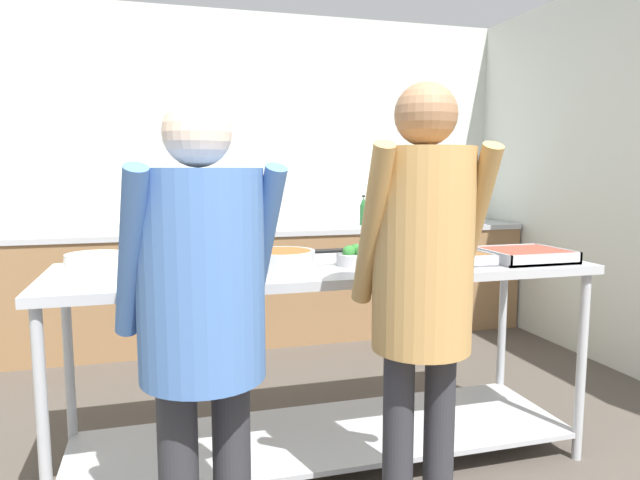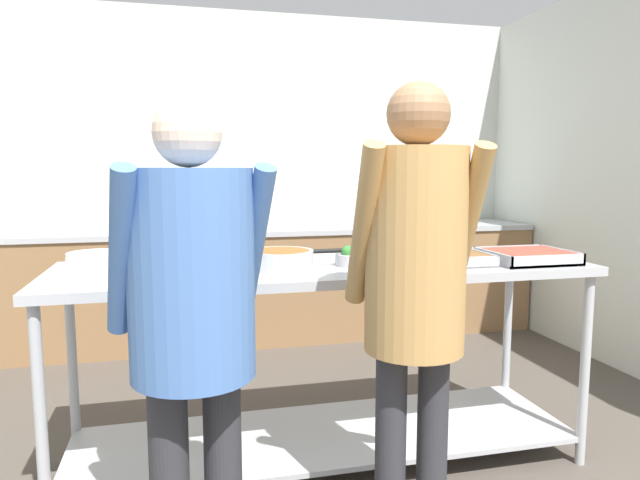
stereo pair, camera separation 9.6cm
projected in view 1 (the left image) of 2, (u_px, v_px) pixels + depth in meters
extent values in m
cube|color=silver|center=(243.00, 174.00, 4.82)|extent=(4.67, 0.06, 2.65)
cube|color=olive|center=(251.00, 286.00, 4.57)|extent=(4.51, 0.62, 0.86)
cube|color=#ADAFB5|center=(251.00, 230.00, 4.52)|extent=(4.51, 0.65, 0.04)
cube|color=black|center=(294.00, 228.00, 4.61)|extent=(0.46, 0.40, 0.02)
cube|color=#ADAFB5|center=(326.00, 269.00, 2.59)|extent=(2.39, 0.74, 0.04)
cube|color=#ADAFB5|center=(326.00, 435.00, 2.68)|extent=(2.31, 0.66, 0.02)
cylinder|color=#ADAFB5|center=(43.00, 429.00, 2.03)|extent=(0.04, 0.04, 0.90)
cylinder|color=#ADAFB5|center=(581.00, 368.00, 2.65)|extent=(0.04, 0.04, 0.90)
cylinder|color=#ADAFB5|center=(69.00, 369.00, 2.64)|extent=(0.04, 0.04, 0.90)
cylinder|color=#ADAFB5|center=(502.00, 331.00, 3.26)|extent=(0.04, 0.04, 0.90)
cylinder|color=white|center=(96.00, 269.00, 2.44)|extent=(0.26, 0.26, 0.01)
cylinder|color=white|center=(96.00, 266.00, 2.44)|extent=(0.26, 0.26, 0.01)
cylinder|color=white|center=(96.00, 263.00, 2.44)|extent=(0.26, 0.26, 0.01)
cylinder|color=white|center=(96.00, 260.00, 2.43)|extent=(0.25, 0.25, 0.01)
cylinder|color=white|center=(96.00, 258.00, 2.43)|extent=(0.25, 0.25, 0.01)
cylinder|color=white|center=(96.00, 255.00, 2.43)|extent=(0.25, 0.25, 0.01)
cube|color=#ADAFB5|center=(180.00, 267.00, 2.49)|extent=(0.36, 0.33, 0.01)
cube|color=#387A38|center=(180.00, 261.00, 2.48)|extent=(0.34, 0.31, 0.04)
cube|color=#ADAFB5|center=(181.00, 268.00, 2.33)|extent=(0.36, 0.01, 0.05)
cube|color=#ADAFB5|center=(178.00, 257.00, 2.64)|extent=(0.36, 0.01, 0.05)
cube|color=#ADAFB5|center=(138.00, 264.00, 2.44)|extent=(0.01, 0.33, 0.05)
cube|color=#ADAFB5|center=(220.00, 260.00, 2.53)|extent=(0.01, 0.33, 0.05)
cylinder|color=#ADAFB5|center=(282.00, 260.00, 2.47)|extent=(0.29, 0.29, 0.08)
cylinder|color=brown|center=(282.00, 252.00, 2.47)|extent=(0.25, 0.25, 0.01)
cylinder|color=black|center=(329.00, 251.00, 2.52)|extent=(0.14, 0.02, 0.02)
cylinder|color=#B2B2B7|center=(358.00, 259.00, 2.56)|extent=(0.19, 0.19, 0.05)
sphere|color=#2D702D|center=(368.00, 251.00, 2.56)|extent=(0.05, 0.05, 0.05)
sphere|color=#2D702D|center=(356.00, 250.00, 2.58)|extent=(0.06, 0.06, 0.06)
sphere|color=#2D702D|center=(349.00, 252.00, 2.53)|extent=(0.06, 0.06, 0.06)
sphere|color=#2D702D|center=(362.00, 252.00, 2.52)|extent=(0.06, 0.06, 0.06)
cube|color=#ADAFB5|center=(438.00, 263.00, 2.58)|extent=(0.45, 0.29, 0.01)
cube|color=brown|center=(438.00, 258.00, 2.58)|extent=(0.42, 0.26, 0.04)
cube|color=#ADAFB5|center=(453.00, 263.00, 2.45)|extent=(0.45, 0.01, 0.05)
cube|color=#ADAFB5|center=(424.00, 254.00, 2.71)|extent=(0.45, 0.01, 0.05)
cube|color=#ADAFB5|center=(393.00, 261.00, 2.52)|extent=(0.01, 0.29, 0.05)
cube|color=#ADAFB5|center=(480.00, 257.00, 2.64)|extent=(0.01, 0.29, 0.05)
cube|color=#ADAFB5|center=(524.00, 259.00, 2.69)|extent=(0.37, 0.33, 0.01)
cube|color=#B23D2D|center=(524.00, 254.00, 2.69)|extent=(0.35, 0.31, 0.04)
cube|color=#ADAFB5|center=(546.00, 260.00, 2.54)|extent=(0.37, 0.01, 0.05)
cube|color=#ADAFB5|center=(504.00, 250.00, 2.84)|extent=(0.37, 0.01, 0.05)
cube|color=#ADAFB5|center=(490.00, 256.00, 2.64)|extent=(0.01, 0.33, 0.05)
cube|color=#ADAFB5|center=(557.00, 253.00, 2.74)|extent=(0.01, 0.33, 0.05)
cylinder|color=#2D2D33|center=(398.00, 453.00, 2.00)|extent=(0.11, 0.11, 0.75)
cylinder|color=#2D2D33|center=(438.00, 448.00, 2.03)|extent=(0.11, 0.11, 0.75)
cylinder|color=tan|center=(372.00, 227.00, 1.88)|extent=(0.09, 0.32, 0.56)
cylinder|color=tan|center=(473.00, 225.00, 1.96)|extent=(0.09, 0.32, 0.56)
cylinder|color=tan|center=(423.00, 250.00, 1.93)|extent=(0.34, 0.34, 0.69)
sphere|color=#8C6647|center=(426.00, 114.00, 1.87)|extent=(0.21, 0.21, 0.21)
cylinder|color=#2D2D33|center=(232.00, 475.00, 1.89)|extent=(0.13, 0.13, 0.71)
cylinder|color=#4770B2|center=(131.00, 255.00, 1.65)|extent=(0.14, 0.31, 0.54)
cylinder|color=#4770B2|center=(262.00, 246.00, 1.86)|extent=(0.14, 0.31, 0.54)
cylinder|color=#4770B2|center=(201.00, 275.00, 1.76)|extent=(0.39, 0.39, 0.66)
sphere|color=beige|center=(197.00, 133.00, 1.71)|extent=(0.21, 0.21, 0.21)
cylinder|color=#23602D|center=(363.00, 215.00, 4.74)|extent=(0.06, 0.06, 0.17)
cone|color=#23602D|center=(364.00, 201.00, 4.73)|extent=(0.06, 0.06, 0.06)
cylinder|color=black|center=(364.00, 196.00, 4.73)|extent=(0.03, 0.03, 0.02)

